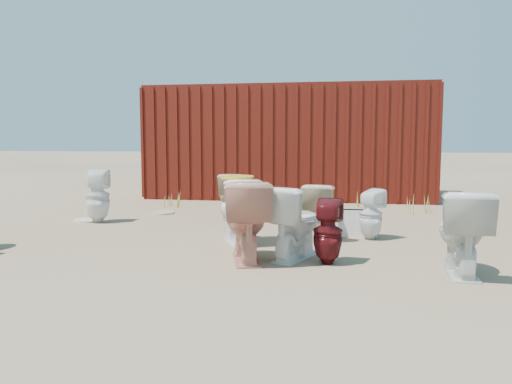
% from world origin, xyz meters
% --- Properties ---
extents(ground, '(100.00, 100.00, 0.00)m').
position_xyz_m(ground, '(0.00, 0.00, 0.00)').
color(ground, brown).
rests_on(ground, ground).
extents(shipping_container, '(6.00, 2.40, 2.40)m').
position_xyz_m(shipping_container, '(0.00, 5.20, 1.20)').
color(shipping_container, '#46120B').
rests_on(shipping_container, ground).
extents(toilet_front_pink, '(0.67, 0.92, 0.84)m').
position_xyz_m(toilet_front_pink, '(0.17, -1.03, 0.42)').
color(toilet_front_pink, tan).
rests_on(toilet_front_pink, ground).
extents(toilet_front_c, '(0.68, 0.87, 0.77)m').
position_xyz_m(toilet_front_c, '(0.65, -0.86, 0.39)').
color(toilet_front_c, white).
rests_on(toilet_front_c, ground).
extents(toilet_front_maroon, '(0.33, 0.34, 0.66)m').
position_xyz_m(toilet_front_maroon, '(1.01, -1.03, 0.33)').
color(toilet_front_maroon, '#510E12').
rests_on(toilet_front_maroon, ground).
extents(toilet_front_e, '(0.49, 0.80, 0.80)m').
position_xyz_m(toilet_front_e, '(2.24, -1.23, 0.40)').
color(toilet_front_e, silver).
rests_on(toilet_front_e, ground).
extents(toilet_back_a, '(0.46, 0.46, 0.81)m').
position_xyz_m(toilet_back_a, '(-2.51, 1.00, 0.41)').
color(toilet_back_a, white).
rests_on(toilet_back_a, ground).
extents(toilet_back_beige_left, '(0.57, 0.79, 0.73)m').
position_xyz_m(toilet_back_beige_left, '(-0.62, 1.77, 0.36)').
color(toilet_back_beige_left, tan).
rests_on(toilet_back_beige_left, ground).
extents(toilet_back_beige_right, '(0.55, 0.76, 0.70)m').
position_xyz_m(toilet_back_beige_right, '(0.92, 0.35, 0.35)').
color(toilet_back_beige_right, beige).
rests_on(toilet_back_beige_right, ground).
extents(toilet_back_yellowlid, '(0.73, 0.89, 0.79)m').
position_xyz_m(toilet_back_yellowlid, '(-0.11, -0.13, 0.40)').
color(toilet_back_yellowlid, white).
rests_on(toilet_back_yellowlid, ground).
extents(toilet_back_e, '(0.41, 0.41, 0.64)m').
position_xyz_m(toilet_back_e, '(1.51, 0.34, 0.32)').
color(toilet_back_e, white).
rests_on(toilet_back_e, ground).
extents(yellow_lid, '(0.40, 0.50, 0.02)m').
position_xyz_m(yellow_lid, '(-0.11, -0.13, 0.80)').
color(yellow_lid, gold).
rests_on(yellow_lid, toilet_back_yellowlid).
extents(loose_tank, '(0.50, 0.20, 0.35)m').
position_xyz_m(loose_tank, '(1.35, 0.52, 0.17)').
color(loose_tank, white).
rests_on(loose_tank, ground).
extents(loose_lid_near, '(0.48, 0.57, 0.02)m').
position_xyz_m(loose_lid_near, '(-1.87, 2.09, 0.01)').
color(loose_lid_near, tan).
rests_on(loose_lid_near, ground).
extents(loose_lid_far, '(0.58, 0.59, 0.02)m').
position_xyz_m(loose_lid_far, '(-2.76, 1.10, 0.01)').
color(loose_lid_far, beige).
rests_on(loose_lid_far, ground).
extents(weed_clump_a, '(0.36, 0.36, 0.27)m').
position_xyz_m(weed_clump_a, '(-1.96, 2.95, 0.13)').
color(weed_clump_a, '#989C3E').
rests_on(weed_clump_a, ground).
extents(weed_clump_b, '(0.32, 0.32, 0.24)m').
position_xyz_m(weed_clump_b, '(0.28, 2.50, 0.12)').
color(weed_clump_b, '#989C3E').
rests_on(weed_clump_b, ground).
extents(weed_clump_c, '(0.36, 0.36, 0.36)m').
position_xyz_m(weed_clump_c, '(2.46, 2.86, 0.18)').
color(weed_clump_c, '#989C3E').
rests_on(weed_clump_c, ground).
extents(weed_clump_d, '(0.30, 0.30, 0.28)m').
position_xyz_m(weed_clump_d, '(-0.94, 3.36, 0.14)').
color(weed_clump_d, '#989C3E').
rests_on(weed_clump_d, ground).
extents(weed_clump_e, '(0.34, 0.34, 0.26)m').
position_xyz_m(weed_clump_e, '(1.62, 3.50, 0.13)').
color(weed_clump_e, '#989C3E').
rests_on(weed_clump_e, ground).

